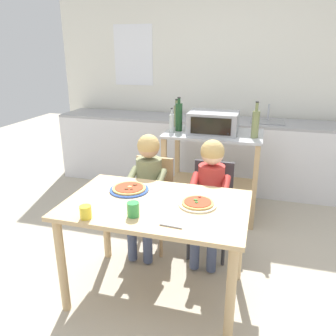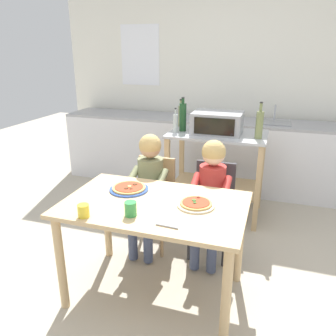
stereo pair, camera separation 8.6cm
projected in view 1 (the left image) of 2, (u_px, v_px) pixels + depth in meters
ground_plane at (188, 226)px, 3.49m from camera, size 10.44×10.44×0.00m
back_wall_tiled at (216, 79)px, 4.51m from camera, size 4.48×0.13×2.70m
kitchen_counter at (209, 152)px, 4.44m from camera, size 4.03×0.60×1.09m
kitchen_island_cart at (213, 160)px, 3.61m from camera, size 1.00×0.63×0.91m
toaster_oven at (213, 122)px, 3.46m from camera, size 0.50×0.38×0.22m
bottle_slim_sauce at (172, 123)px, 3.48m from camera, size 0.05×0.05×0.26m
bottle_tall_green_wine at (255, 123)px, 3.26m from camera, size 0.07×0.07×0.35m
bottle_brown_beer at (179, 117)px, 3.53m from camera, size 0.07×0.07×0.35m
bottle_dark_olive_oil at (176, 115)px, 3.74m from camera, size 0.05×0.05×0.30m
dining_table at (156, 217)px, 2.33m from camera, size 1.25×0.79×0.75m
dining_chair_left at (152, 196)px, 3.05m from camera, size 0.36×0.36×0.81m
dining_chair_right at (211, 202)px, 2.94m from camera, size 0.36×0.36×0.81m
child_in_olive_shirt at (147, 181)px, 2.87m from camera, size 0.32×0.42×1.05m
child_in_red_shirt at (210, 186)px, 2.76m from camera, size 0.32×0.42×1.03m
pizza_plate_blue_rimmed at (129, 189)px, 2.49m from camera, size 0.29×0.29×0.03m
pizza_plate_cream at (198, 204)px, 2.26m from camera, size 0.25×0.25×0.03m
drinking_cup_green at (133, 209)px, 2.10m from camera, size 0.08×0.08×0.09m
drinking_cup_yellow at (86, 212)px, 2.08m from camera, size 0.07×0.07×0.08m
serving_spoon at (171, 226)px, 1.98m from camera, size 0.14×0.02×0.01m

